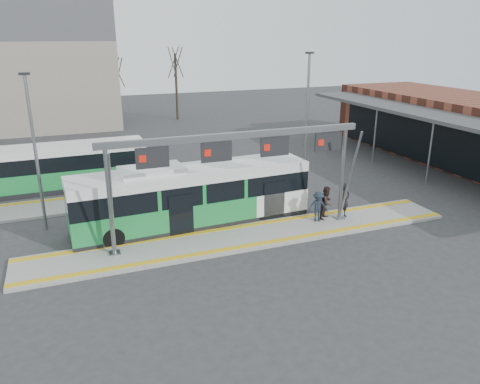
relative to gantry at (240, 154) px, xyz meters
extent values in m
plane|color=#2D2D30|center=(0.35, -0.25, -4.30)|extent=(120.00, 120.00, 0.00)
cube|color=gray|center=(0.35, -0.25, -4.22)|extent=(22.00, 3.00, 0.15)
cube|color=gray|center=(-3.65, 7.75, -4.22)|extent=(20.00, 3.00, 0.15)
cube|color=gold|center=(0.35, 0.90, -4.14)|extent=(22.00, 0.35, 0.02)
cube|color=gold|center=(0.35, -1.40, -4.14)|extent=(22.00, 0.35, 0.02)
cube|color=gold|center=(-3.65, 8.90, -4.14)|extent=(20.00, 0.35, 0.02)
cylinder|color=slate|center=(-6.15, 0.05, -1.62)|extent=(0.20, 0.20, 5.05)
cube|color=slate|center=(-6.15, 0.05, -4.12)|extent=(0.50, 0.50, 0.06)
cylinder|color=slate|center=(-6.15, -0.65, -1.62)|extent=(0.12, 1.46, 4.90)
cylinder|color=slate|center=(5.85, 0.05, -1.62)|extent=(0.20, 0.20, 5.05)
cube|color=slate|center=(5.85, 0.05, -4.12)|extent=(0.50, 0.50, 0.06)
cylinder|color=slate|center=(5.85, -0.65, -1.62)|extent=(0.12, 1.46, 4.90)
cube|color=slate|center=(-0.15, 0.05, 0.90)|extent=(13.00, 0.25, 0.30)
cube|color=black|center=(-4.15, 0.05, 0.20)|extent=(1.50, 0.12, 0.95)
cube|color=#B6170B|center=(-4.60, -0.02, 0.20)|extent=(0.32, 0.02, 0.32)
cube|color=black|center=(-1.15, 0.05, 0.20)|extent=(1.50, 0.12, 0.95)
cube|color=#B6170B|center=(-1.60, -0.02, 0.20)|extent=(0.32, 0.02, 0.32)
cube|color=black|center=(1.85, 0.05, 0.20)|extent=(1.50, 0.12, 0.95)
cube|color=#B6170B|center=(1.40, -0.02, 0.20)|extent=(0.32, 0.02, 0.32)
cube|color=black|center=(4.85, 0.05, 0.20)|extent=(1.50, 0.12, 0.95)
cube|color=#B6170B|center=(4.40, -0.02, 0.20)|extent=(0.32, 0.02, 0.32)
cube|color=black|center=(18.15, 3.75, -2.30)|extent=(0.15, 28.00, 3.60)
cube|color=#3F3F42|center=(16.85, 3.75, 0.00)|extent=(4.00, 30.00, 0.25)
cylinder|color=slate|center=(15.15, 3.75, -2.15)|extent=(0.14, 0.14, 4.30)
cylinder|color=slate|center=(15.15, 9.75, -2.15)|extent=(0.14, 0.14, 4.30)
cube|color=black|center=(-1.75, 2.38, -4.12)|extent=(12.64, 3.31, 0.37)
cube|color=#1C813B|center=(-1.75, 2.38, -3.33)|extent=(12.64, 3.31, 1.20)
cube|color=black|center=(-1.75, 2.38, -2.21)|extent=(12.64, 3.23, 1.04)
cube|color=white|center=(-1.75, 2.38, -1.43)|extent=(12.64, 3.31, 0.52)
cube|color=orange|center=(4.49, 2.71, -1.53)|extent=(0.15, 1.86, 0.29)
cube|color=white|center=(-3.84, 2.28, -1.01)|extent=(3.22, 2.02, 0.31)
cylinder|color=black|center=(-6.07, 0.98, -3.78)|extent=(1.06, 0.37, 1.04)
cylinder|color=black|center=(-6.19, 3.33, -3.78)|extent=(1.06, 0.37, 1.04)
cylinder|color=black|center=(2.06, 1.40, -3.78)|extent=(1.06, 0.37, 1.04)
cylinder|color=black|center=(1.94, 3.76, -3.78)|extent=(1.06, 0.37, 1.04)
cube|color=black|center=(-8.59, 11.38, -4.13)|extent=(11.81, 2.70, 0.34)
cube|color=#1C813B|center=(-8.59, 11.38, -3.39)|extent=(11.81, 2.70, 1.13)
cube|color=black|center=(-8.59, 11.38, -2.34)|extent=(11.81, 2.63, 0.98)
cube|color=white|center=(-8.59, 11.38, -1.60)|extent=(11.81, 2.70, 0.49)
cylinder|color=black|center=(-5.04, 10.34, -3.81)|extent=(0.99, 0.31, 0.98)
cylinder|color=black|center=(-5.08, 12.54, -3.81)|extent=(0.99, 0.31, 0.98)
imported|color=black|center=(6.13, 0.15, -3.18)|extent=(0.77, 0.56, 1.95)
imported|color=#2E201F|center=(5.16, 0.33, -3.25)|extent=(1.11, 1.07, 1.80)
imported|color=#1C2632|center=(4.52, 0.12, -3.32)|extent=(1.19, 0.86, 1.66)
cylinder|color=#382B21|center=(-1.69, 32.05, -0.94)|extent=(0.28, 0.28, 6.71)
cylinder|color=#382B21|center=(5.35, 34.42, -0.52)|extent=(0.28, 0.28, 7.55)
cylinder|color=slate|center=(-9.11, 4.55, -0.33)|extent=(0.16, 0.16, 7.93)
cube|color=black|center=(-9.11, 4.55, 3.63)|extent=(0.50, 0.25, 0.12)
cylinder|color=slate|center=(7.09, 6.36, 0.00)|extent=(0.16, 0.16, 8.59)
cube|color=black|center=(7.09, 6.36, 4.29)|extent=(0.50, 0.25, 0.12)
camera|label=1|loc=(-7.79, -20.14, 5.44)|focal=35.00mm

